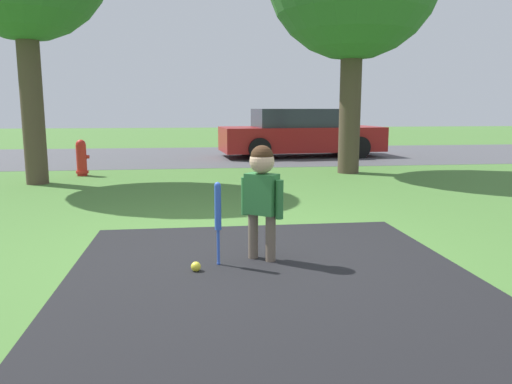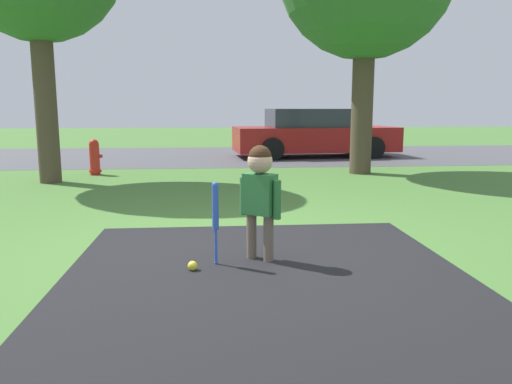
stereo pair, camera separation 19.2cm
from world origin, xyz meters
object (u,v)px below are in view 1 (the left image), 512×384
sports_ball (196,267)px  baseball_bat (218,212)px  parked_car (299,134)px  fire_hydrant (82,158)px  child (262,186)px

sports_ball → baseball_bat: bearing=37.6°
parked_car → fire_hydrant: bearing=-151.7°
parked_car → baseball_bat: bearing=-111.1°
child → parked_car: 9.62m
sports_ball → fire_hydrant: bearing=109.4°
baseball_bat → fire_hydrant: (-2.38, 6.08, -0.12)m
sports_ball → fire_hydrant: fire_hydrant is taller
sports_ball → fire_hydrant: size_ratio=0.11×
baseball_bat → parked_car: bearing=73.8°
parked_car → child: bearing=-109.0°
fire_hydrant → child: bearing=-65.1°
baseball_bat → fire_hydrant: size_ratio=1.01×
child → baseball_bat: 0.45m
baseball_bat → parked_car: size_ratio=0.16×
fire_hydrant → parked_car: parked_car is taller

